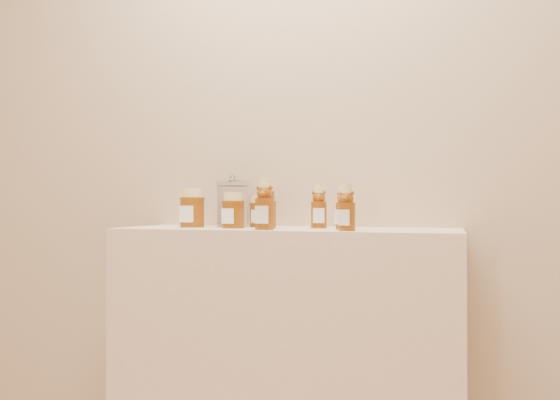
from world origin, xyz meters
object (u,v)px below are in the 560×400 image
(display_table, at_px, (286,355))
(bear_bottle_back_left, at_px, (268,203))
(glass_canister, at_px, (232,202))
(honey_jar_left, at_px, (192,208))
(bear_bottle_front_left, at_px, (264,200))

(display_table, xyz_separation_m, bear_bottle_back_left, (-0.07, 0.00, 0.54))
(bear_bottle_back_left, bearing_deg, glass_canister, 171.39)
(honey_jar_left, relative_size, glass_canister, 0.76)
(bear_bottle_back_left, distance_m, glass_canister, 0.20)
(bear_bottle_back_left, bearing_deg, honey_jar_left, -157.05)
(bear_bottle_back_left, relative_size, bear_bottle_front_left, 0.91)
(display_table, distance_m, bear_bottle_back_left, 0.54)
(honey_jar_left, bearing_deg, bear_bottle_back_left, 4.96)
(display_table, height_order, honey_jar_left, honey_jar_left)
(bear_bottle_front_left, height_order, honey_jar_left, bear_bottle_front_left)
(display_table, height_order, glass_canister, glass_canister)
(display_table, xyz_separation_m, bear_bottle_front_left, (-0.04, -0.13, 0.55))
(display_table, xyz_separation_m, glass_canister, (-0.24, 0.10, 0.55))
(bear_bottle_back_left, xyz_separation_m, glass_canister, (-0.18, 0.09, 0.01))
(display_table, distance_m, glass_canister, 0.61)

